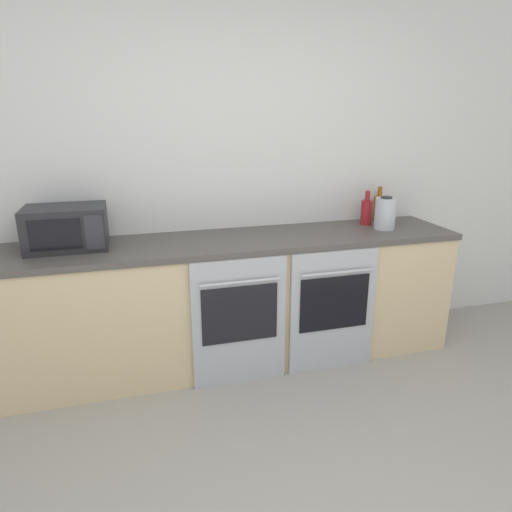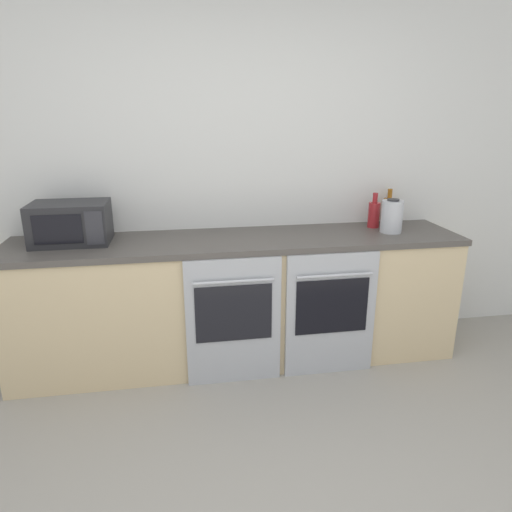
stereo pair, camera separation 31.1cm
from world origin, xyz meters
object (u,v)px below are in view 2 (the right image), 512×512
object	(u,v)px
kettle	(392,216)
oven_right	(331,314)
oven_left	(234,321)
bottle_amber	(388,210)
microwave	(71,223)
bottle_red	(374,214)

from	to	relation	value
kettle	oven_right	bearing A→B (deg)	-150.03
oven_left	bottle_amber	distance (m)	1.48
bottle_amber	microwave	bearing A→B (deg)	-175.67
microwave	kettle	world-z (taller)	microwave
bottle_amber	kettle	size ratio (longest dim) A/B	1.11
oven_left	kettle	xyz separation A→B (m)	(1.15, 0.30, 0.57)
microwave	bottle_red	distance (m)	2.09
oven_left	oven_right	distance (m)	0.64
oven_left	bottle_red	distance (m)	1.31
bottle_red	kettle	size ratio (longest dim) A/B	1.08
oven_right	bottle_red	xyz separation A→B (m)	(0.45, 0.45, 0.56)
microwave	oven_left	bearing A→B (deg)	-20.93
oven_left	microwave	xyz separation A→B (m)	(-0.99, 0.38, 0.59)
oven_left	bottle_amber	bearing A→B (deg)	23.75
bottle_amber	bottle_red	bearing A→B (deg)	-148.24
microwave	bottle_amber	world-z (taller)	microwave
microwave	bottle_red	size ratio (longest dim) A/B	1.88
oven_left	bottle_amber	xyz separation A→B (m)	(1.25, 0.55, 0.56)
microwave	kettle	xyz separation A→B (m)	(2.15, -0.08, -0.02)
oven_left	oven_right	bearing A→B (deg)	0.00
microwave	bottle_red	xyz separation A→B (m)	(2.08, 0.07, -0.03)
bottle_red	kettle	distance (m)	0.17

